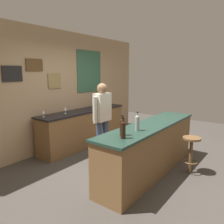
{
  "coord_description": "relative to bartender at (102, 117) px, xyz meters",
  "views": [
    {
      "loc": [
        -3.44,
        -2.12,
        1.84
      ],
      "look_at": [
        -0.03,
        0.45,
        1.05
      ],
      "focal_mm": 34.86,
      "sensor_mm": 36.0,
      "label": 1
    }
  ],
  "objects": [
    {
      "name": "ground_plane",
      "position": [
        0.1,
        -0.64,
        -0.94
      ],
      "size": [
        10.0,
        10.0,
        0.0
      ],
      "primitive_type": "plane",
      "color": "#423D38"
    },
    {
      "name": "back_wall",
      "position": [
        0.11,
        1.39,
        0.48
      ],
      "size": [
        6.0,
        0.09,
        2.8
      ],
      "color": "tan",
      "rests_on": "ground_plane"
    },
    {
      "name": "bar_counter",
      "position": [
        0.1,
        -1.04,
        -0.47
      ],
      "size": [
        2.72,
        0.6,
        0.92
      ],
      "color": "brown",
      "rests_on": "ground_plane"
    },
    {
      "name": "side_counter",
      "position": [
        0.5,
        1.01,
        -0.48
      ],
      "size": [
        2.58,
        0.56,
        0.9
      ],
      "color": "brown",
      "rests_on": "ground_plane"
    },
    {
      "name": "bartender",
      "position": [
        0.0,
        0.0,
        0.0
      ],
      "size": [
        0.52,
        0.21,
        1.62
      ],
      "color": "#384766",
      "rests_on": "ground_plane"
    },
    {
      "name": "bar_stool",
      "position": [
        0.53,
        -1.65,
        -0.48
      ],
      "size": [
        0.32,
        0.32,
        0.68
      ],
      "color": "brown",
      "rests_on": "ground_plane"
    },
    {
      "name": "wine_bottle_a",
      "position": [
        -0.9,
        -1.12,
        0.12
      ],
      "size": [
        0.07,
        0.07,
        0.31
      ],
      "color": "black",
      "rests_on": "bar_counter"
    },
    {
      "name": "wine_bottle_b",
      "position": [
        -0.78,
        -1.02,
        0.12
      ],
      "size": [
        0.07,
        0.07,
        0.31
      ],
      "color": "black",
      "rests_on": "bar_counter"
    },
    {
      "name": "wine_bottle_c",
      "position": [
        -0.43,
        -1.07,
        0.12
      ],
      "size": [
        0.07,
        0.07,
        0.31
      ],
      "color": "#999E99",
      "rests_on": "bar_counter"
    },
    {
      "name": "wine_glass_a",
      "position": [
        -0.62,
        1.11,
        0.07
      ],
      "size": [
        0.07,
        0.07,
        0.16
      ],
      "color": "silver",
      "rests_on": "side_counter"
    },
    {
      "name": "wine_glass_b",
      "position": [
        -0.09,
        1.02,
        0.07
      ],
      "size": [
        0.07,
        0.07,
        0.16
      ],
      "color": "silver",
      "rests_on": "side_counter"
    },
    {
      "name": "wine_glass_c",
      "position": [
        1.02,
        1.02,
        0.07
      ],
      "size": [
        0.07,
        0.07,
        0.16
      ],
      "color": "silver",
      "rests_on": "side_counter"
    },
    {
      "name": "wine_glass_d",
      "position": [
        1.32,
        1.0,
        0.07
      ],
      "size": [
        0.07,
        0.07,
        0.16
      ],
      "color": "silver",
      "rests_on": "side_counter"
    }
  ]
}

